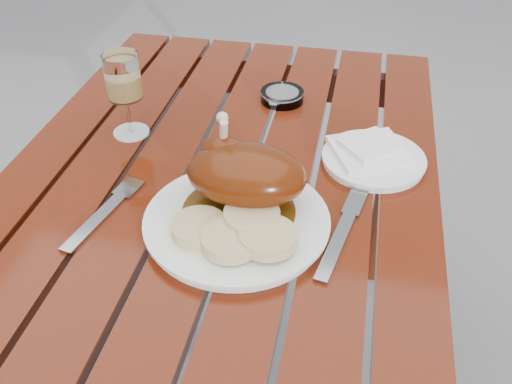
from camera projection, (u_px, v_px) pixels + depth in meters
table at (226, 307)px, 1.29m from camera, size 0.80×1.20×0.75m
dinner_plate at (237, 222)px, 0.93m from camera, size 0.38×0.38×0.02m
roast_duck at (243, 173)px, 0.93m from camera, size 0.20×0.19×0.14m
bread_dumplings at (237, 230)px, 0.88m from camera, size 0.20×0.14×0.03m
wine_glass at (126, 96)px, 1.12m from camera, size 0.09×0.09×0.17m
side_plate at (373, 160)px, 1.08m from camera, size 0.26×0.26×0.02m
napkin at (369, 150)px, 1.08m from camera, size 0.17×0.17×0.01m
ashtray at (282, 96)px, 1.27m from camera, size 0.13×0.13×0.02m
fork at (100, 216)px, 0.96m from camera, size 0.06×0.19×0.01m
knife at (341, 234)px, 0.92m from camera, size 0.07×0.23×0.01m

